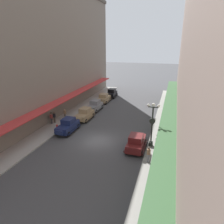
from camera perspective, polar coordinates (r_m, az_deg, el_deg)
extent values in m
plane|color=#424244|center=(25.19, -4.05, -8.17)|extent=(200.00, 200.00, 0.00)
cube|color=#99968E|center=(28.50, -18.35, -5.61)|extent=(3.00, 60.00, 0.15)
cube|color=#99968E|center=(23.78, 13.37, -10.24)|extent=(3.00, 60.00, 0.15)
cube|color=slate|center=(27.87, -25.46, 15.23)|extent=(2.50, 60.00, 20.99)
cube|color=#BF3333|center=(27.81, -19.98, 0.07)|extent=(1.80, 54.00, 0.16)
cube|color=gray|center=(20.93, 23.60, 16.43)|extent=(2.50, 60.00, 22.19)
cube|color=#335933|center=(22.51, 15.46, -3.87)|extent=(1.80, 54.00, 0.16)
cube|color=#997F5B|center=(31.81, -7.72, -0.89)|extent=(1.76, 3.92, 0.80)
cube|color=#997F5B|center=(31.78, -7.59, 0.53)|extent=(1.47, 1.72, 0.70)
cube|color=#8C9EA8|center=(31.78, -7.59, 0.53)|extent=(1.39, 1.69, 0.42)
cube|color=#997F5B|center=(30.02, -9.45, -2.11)|extent=(0.94, 0.37, 0.52)
cube|color=#4C3F2D|center=(31.54, -6.13, -1.62)|extent=(0.29, 3.51, 0.12)
cube|color=#4C3F2D|center=(32.33, -9.22, -1.24)|extent=(0.29, 3.51, 0.12)
cylinder|color=black|center=(30.48, -7.40, -2.59)|extent=(0.23, 0.68, 0.68)
cylinder|color=black|center=(31.17, -10.10, -2.23)|extent=(0.23, 0.68, 0.68)
cylinder|color=black|center=(32.79, -5.40, -0.92)|extent=(0.23, 0.68, 0.68)
cylinder|color=black|center=(33.44, -7.94, -0.62)|extent=(0.23, 0.68, 0.68)
cube|color=#591919|center=(23.20, 6.82, -8.72)|extent=(1.73, 3.91, 0.80)
cube|color=#591919|center=(22.64, 6.78, -7.33)|extent=(1.45, 1.71, 0.70)
cube|color=#8C9EA8|center=(22.64, 6.78, -7.33)|extent=(1.38, 1.67, 0.42)
cube|color=#591919|center=(25.07, 7.69, -6.42)|extent=(0.94, 0.37, 0.52)
cube|color=black|center=(23.51, 4.48, -9.14)|extent=(0.26, 3.51, 0.12)
cube|color=black|center=(23.24, 9.12, -9.69)|extent=(0.26, 3.51, 0.12)
cylinder|color=black|center=(24.71, 5.49, -7.90)|extent=(0.22, 0.68, 0.68)
cylinder|color=black|center=(24.49, 9.23, -8.32)|extent=(0.22, 0.68, 0.68)
cylinder|color=black|center=(22.35, 4.07, -10.96)|extent=(0.22, 0.68, 0.68)
cylinder|color=black|center=(22.12, 8.24, -11.48)|extent=(0.22, 0.68, 0.68)
cube|color=#19234C|center=(27.96, -12.37, -4.05)|extent=(1.70, 3.90, 0.80)
cube|color=#19234C|center=(27.88, -12.23, -2.44)|extent=(1.44, 1.70, 0.70)
cube|color=#8C9EA8|center=(27.88, -12.23, -2.44)|extent=(1.37, 1.67, 0.42)
cube|color=#19234C|center=(26.27, -14.62, -5.66)|extent=(0.94, 0.36, 0.52)
cube|color=black|center=(27.65, -10.60, -4.91)|extent=(0.24, 3.51, 0.12)
cube|color=black|center=(28.54, -14.00, -4.39)|extent=(0.24, 3.51, 0.12)
cylinder|color=black|center=(26.67, -12.20, -6.15)|extent=(0.22, 0.68, 0.68)
cylinder|color=black|center=(27.45, -15.17, -5.65)|extent=(0.22, 0.68, 0.68)
cylinder|color=black|center=(28.86, -9.61, -3.98)|extent=(0.22, 0.68, 0.68)
cylinder|color=black|center=(29.58, -12.42, -3.58)|extent=(0.22, 0.68, 0.68)
cube|color=black|center=(44.63, -0.13, 5.12)|extent=(1.84, 3.96, 0.80)
cube|color=black|center=(44.69, -0.05, 6.13)|extent=(1.50, 1.75, 0.70)
cube|color=#8C9EA8|center=(44.69, -0.05, 6.13)|extent=(1.43, 1.71, 0.42)
cube|color=black|center=(42.63, -0.88, 4.52)|extent=(0.95, 0.39, 0.52)
cube|color=black|center=(44.48, 1.05, 4.64)|extent=(0.36, 3.52, 0.12)
cube|color=black|center=(44.96, -1.30, 4.80)|extent=(0.36, 3.52, 0.12)
cylinder|color=black|center=(43.25, 0.43, 4.12)|extent=(0.24, 0.69, 0.68)
cylinder|color=black|center=(43.67, -1.63, 4.26)|extent=(0.24, 0.69, 0.68)
cylinder|color=black|center=(45.81, 1.30, 4.97)|extent=(0.24, 0.69, 0.68)
cylinder|color=black|center=(46.21, -0.66, 5.10)|extent=(0.24, 0.69, 0.68)
cube|color=slate|center=(35.94, -4.89, 1.57)|extent=(1.83, 3.95, 0.80)
cube|color=slate|center=(35.94, -4.77, 2.83)|extent=(1.49, 1.75, 0.70)
cube|color=#8C9EA8|center=(35.94, -4.77, 2.83)|extent=(1.42, 1.71, 0.42)
cube|color=slate|center=(34.08, -6.33, 0.63)|extent=(0.95, 0.39, 0.52)
cube|color=#393A3D|center=(35.68, -3.48, 0.94)|extent=(0.35, 3.52, 0.12)
cube|color=#393A3D|center=(36.41, -6.25, 1.24)|extent=(0.35, 3.52, 0.12)
cylinder|color=black|center=(34.57, -4.55, 0.17)|extent=(0.24, 0.69, 0.68)
cylinder|color=black|center=(35.21, -6.97, 0.44)|extent=(0.24, 0.69, 0.68)
cylinder|color=black|center=(36.96, -2.88, 1.47)|extent=(0.24, 0.69, 0.68)
cylinder|color=black|center=(37.56, -5.17, 1.70)|extent=(0.24, 0.69, 0.68)
cube|color=#997F5B|center=(40.78, -2.26, 3.76)|extent=(1.78, 3.93, 0.80)
cube|color=#997F5B|center=(40.36, -2.39, 4.69)|extent=(1.47, 1.73, 0.70)
cube|color=#8C9EA8|center=(40.36, -2.39, 4.69)|extent=(1.40, 1.69, 0.42)
cube|color=#997F5B|center=(42.72, -1.38, 4.55)|extent=(0.94, 0.38, 0.52)
cube|color=#4C3F2D|center=(41.16, -3.52, 3.42)|extent=(0.31, 3.51, 0.12)
cube|color=#4C3F2D|center=(40.59, -0.98, 3.23)|extent=(0.31, 3.51, 0.12)
cylinder|color=black|center=(42.38, -2.72, 3.78)|extent=(0.23, 0.68, 0.68)
cylinder|color=black|center=(41.91, -0.62, 3.63)|extent=(0.23, 0.68, 0.68)
cylinder|color=black|center=(39.90, -3.96, 2.78)|extent=(0.23, 0.68, 0.68)
cylinder|color=black|center=(39.40, -1.75, 2.61)|extent=(0.23, 0.68, 0.68)
cube|color=black|center=(24.07, 10.87, -8.78)|extent=(0.44, 0.44, 0.50)
cylinder|color=black|center=(23.08, 11.23, -3.61)|extent=(0.16, 0.16, 4.20)
cube|color=black|center=(22.37, 11.58, 1.36)|extent=(1.10, 0.10, 0.10)
sphere|color=white|center=(22.37, 10.21, 1.93)|extent=(0.32, 0.32, 0.32)
sphere|color=white|center=(22.28, 13.01, 1.66)|extent=(0.32, 0.32, 0.32)
sphere|color=white|center=(22.29, 11.63, 2.04)|extent=(0.36, 0.36, 0.36)
cylinder|color=black|center=(22.90, 11.31, -2.46)|extent=(0.64, 0.18, 0.64)
cylinder|color=silver|center=(22.99, 11.34, -2.37)|extent=(0.56, 0.02, 0.56)
cylinder|color=#B21E19|center=(28.62, -15.20, -4.26)|extent=(0.24, 0.24, 0.70)
sphere|color=#B21E19|center=(28.48, -15.26, -3.57)|extent=(0.20, 0.20, 0.20)
cylinder|color=#4C4238|center=(32.26, -13.09, -1.25)|extent=(0.24, 0.24, 0.85)
cube|color=#8C6647|center=(32.03, -13.18, -0.06)|extent=(0.36, 0.22, 0.56)
sphere|color=tan|center=(31.91, -13.23, 0.61)|extent=(0.22, 0.22, 0.22)
cylinder|color=#2D2D33|center=(41.57, 15.99, 3.08)|extent=(0.24, 0.24, 0.85)
cube|color=#26262D|center=(41.39, 16.08, 4.02)|extent=(0.36, 0.22, 0.56)
sphere|color=brown|center=(41.30, 16.13, 4.56)|extent=(0.22, 0.22, 0.22)
cylinder|color=#2D2D33|center=(23.47, 12.54, -9.19)|extent=(0.24, 0.24, 0.85)
cube|color=white|center=(23.15, 12.66, -7.65)|extent=(0.36, 0.22, 0.56)
sphere|color=brown|center=(22.98, 12.74, -6.76)|extent=(0.22, 0.22, 0.22)
cylinder|color=black|center=(22.93, 12.76, -6.49)|extent=(0.28, 0.28, 0.04)
cylinder|color=#2D2D33|center=(31.01, -16.66, -2.41)|extent=(0.24, 0.24, 0.85)
cube|color=maroon|center=(30.77, -16.78, -1.19)|extent=(0.36, 0.22, 0.56)
sphere|color=#9E7051|center=(30.63, -16.85, -0.49)|extent=(0.22, 0.22, 0.22)
cylinder|color=black|center=(30.60, -16.87, -0.27)|extent=(0.28, 0.28, 0.04)
cylinder|color=#4C4238|center=(31.25, -15.87, -2.16)|extent=(0.24, 0.24, 0.85)
cube|color=#26262D|center=(31.01, -15.99, -0.95)|extent=(0.36, 0.22, 0.56)
sphere|color=brown|center=(30.88, -16.05, -0.25)|extent=(0.22, 0.22, 0.22)
cylinder|color=slate|center=(20.97, 10.21, -12.70)|extent=(0.24, 0.24, 0.85)
cube|color=#8C6647|center=(20.61, 10.32, -11.03)|extent=(0.36, 0.22, 0.56)
sphere|color=#9E7051|center=(20.41, 10.39, -10.06)|extent=(0.22, 0.22, 0.22)
cylinder|color=black|center=(20.36, 10.41, -9.76)|extent=(0.28, 0.28, 0.04)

